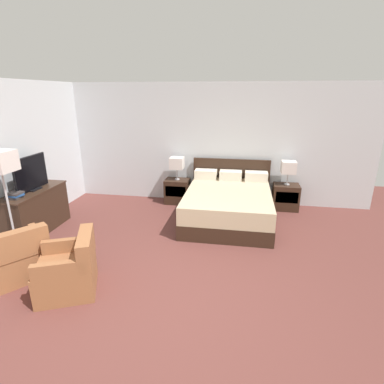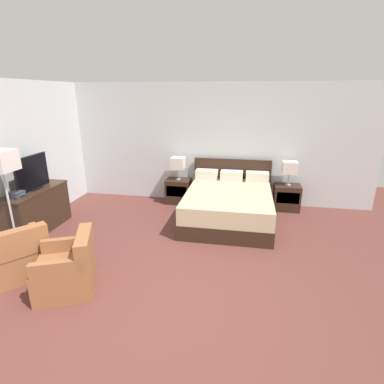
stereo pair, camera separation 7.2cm
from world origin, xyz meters
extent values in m
plane|color=brown|center=(0.00, 0.00, 0.00)|extent=(11.20, 11.20, 0.00)
cube|color=silver|center=(0.00, 3.76, 1.32)|extent=(7.26, 0.06, 2.64)
cube|color=silver|center=(-3.06, 1.57, 1.32)|extent=(0.06, 5.53, 2.64)
cube|color=#332116|center=(0.61, 2.62, 0.14)|extent=(1.63, 2.04, 0.28)
cube|color=#C6B28E|center=(0.61, 2.62, 0.44)|extent=(1.61, 2.02, 0.32)
cube|color=#332116|center=(0.61, 3.67, 0.51)|extent=(1.69, 0.05, 1.02)
cube|color=beige|center=(0.06, 3.47, 0.70)|extent=(0.48, 0.28, 0.20)
cube|color=beige|center=(0.61, 3.47, 0.70)|extent=(0.48, 0.28, 0.20)
cube|color=beige|center=(1.15, 3.47, 0.70)|extent=(0.48, 0.28, 0.20)
cube|color=#332116|center=(-0.59, 3.47, 0.27)|extent=(0.54, 0.41, 0.55)
cube|color=black|center=(-0.59, 3.27, 0.33)|extent=(0.46, 0.01, 0.24)
cube|color=#332116|center=(1.80, 3.47, 0.27)|extent=(0.54, 0.41, 0.55)
cube|color=black|center=(1.80, 3.27, 0.33)|extent=(0.46, 0.01, 0.24)
cylinder|color=#B7B7BC|center=(-0.59, 3.47, 0.56)|extent=(0.11, 0.11, 0.02)
cylinder|color=#B7B7BC|center=(-0.59, 3.47, 0.69)|extent=(0.02, 0.02, 0.24)
cube|color=silver|center=(-0.59, 3.47, 0.93)|extent=(0.30, 0.30, 0.25)
cylinder|color=#B7B7BC|center=(1.80, 3.47, 0.56)|extent=(0.11, 0.11, 0.02)
cylinder|color=#B7B7BC|center=(1.80, 3.47, 0.69)|extent=(0.02, 0.02, 0.24)
cube|color=silver|center=(1.80, 3.47, 0.93)|extent=(0.30, 0.30, 0.25)
cube|color=#332116|center=(-2.77, 1.57, 0.39)|extent=(0.46, 1.31, 0.78)
cube|color=#382419|center=(-2.77, 1.57, 0.77)|extent=(0.48, 1.35, 0.02)
cube|color=black|center=(-2.77, 1.60, 0.79)|extent=(0.18, 0.25, 0.02)
cube|color=black|center=(-2.77, 1.60, 1.09)|extent=(0.04, 0.80, 0.59)
cube|color=black|center=(-2.75, 1.60, 1.09)|extent=(0.01, 0.77, 0.57)
cube|color=#383333|center=(-2.78, 1.15, 0.80)|extent=(0.23, 0.20, 0.04)
cube|color=#234C8E|center=(-2.75, 1.15, 0.84)|extent=(0.23, 0.22, 0.03)
cube|color=#383333|center=(-2.75, 1.15, 0.87)|extent=(0.21, 0.21, 0.03)
cube|color=#935B38|center=(-2.13, 0.29, 0.20)|extent=(0.95, 0.95, 0.40)
cube|color=#935B38|center=(-1.91, 0.12, 0.58)|extent=(0.54, 0.64, 0.36)
cube|color=#935B38|center=(-1.95, 0.52, 0.49)|extent=(0.55, 0.45, 0.18)
cube|color=#935B38|center=(-1.28, 0.07, 0.20)|extent=(0.89, 0.89, 0.40)
cube|color=#935B38|center=(-1.03, 0.17, 0.58)|extent=(0.42, 0.69, 0.36)
cube|color=#935B38|center=(-1.16, -0.20, 0.49)|extent=(0.61, 0.33, 0.18)
cube|color=#935B38|center=(-1.39, 0.34, 0.49)|extent=(0.61, 0.33, 0.18)
cylinder|color=#B7B7BC|center=(-2.65, 0.86, 0.01)|extent=(0.28, 0.28, 0.02)
cylinder|color=#B7B7BC|center=(-2.65, 0.86, 0.67)|extent=(0.03, 0.03, 1.29)
camera|label=1|loc=(0.83, -2.87, 2.41)|focal=28.00mm
camera|label=2|loc=(0.90, -2.86, 2.41)|focal=28.00mm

